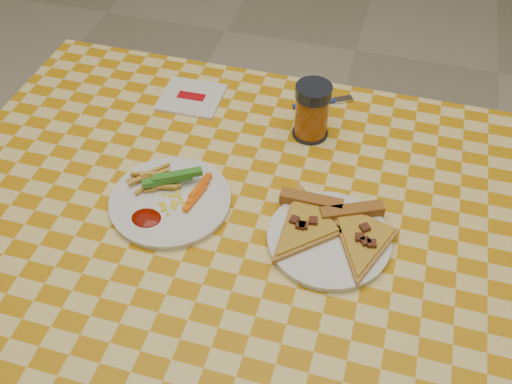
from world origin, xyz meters
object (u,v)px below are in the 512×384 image
Objects in this scene: table at (260,239)px; plate_right at (329,240)px; drink_glass at (312,111)px; plate_left at (170,202)px.

plate_right is at bearing -12.43° from table.
table is at bearing -99.69° from drink_glass.
plate_left is 0.30m from plate_right.
plate_right is at bearing -1.69° from plate_left.
plate_left is 1.04× the size of plate_right.
drink_glass is (-0.09, 0.28, 0.05)m from plate_right.
table is 5.70× the size of plate_left.
plate_right is 0.30m from drink_glass.
plate_left is 1.82× the size of drink_glass.
table is 0.29m from drink_glass.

